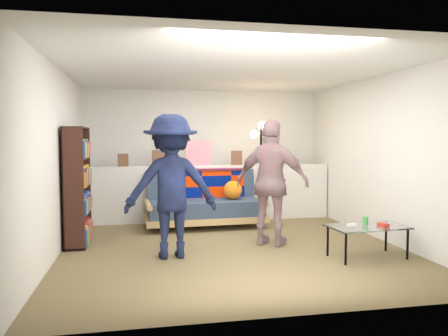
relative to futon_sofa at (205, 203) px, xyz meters
name	(u,v)px	position (x,y,z in m)	size (l,w,h in m)	color
ground	(229,245)	(0.14, -1.35, -0.40)	(5.00, 5.00, 0.00)	brown
room_shell	(223,126)	(0.14, -0.88, 1.28)	(4.60, 5.05, 2.45)	silver
half_wall_ledge	(209,193)	(0.14, 0.45, 0.10)	(4.45, 0.15, 1.00)	silver
ledge_decor	(197,156)	(-0.09, 0.43, 0.78)	(2.97, 0.02, 0.45)	brown
futon_sofa	(205,203)	(0.00, 0.00, 0.00)	(2.01, 1.03, 0.85)	tan
bookshelf	(77,190)	(-1.94, -0.90, 0.37)	(0.27, 0.82, 1.64)	black
coffee_table	(368,228)	(1.70, -2.31, -0.02)	(1.00, 0.61, 0.50)	black
floor_lamp	(261,151)	(1.03, 0.19, 0.87)	(0.38, 0.33, 1.78)	black
person_left	(171,186)	(-0.70, -1.81, 0.50)	(1.15, 0.66, 1.79)	black
person_right	(272,183)	(0.71, -1.48, 0.48)	(1.03, 0.43, 1.75)	#C47F88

